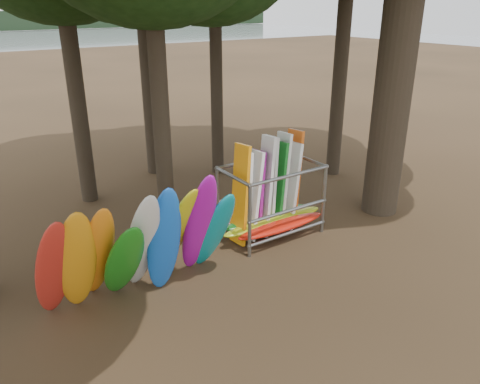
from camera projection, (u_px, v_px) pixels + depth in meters
ground at (273, 265)px, 11.35m from camera, size 120.00×120.00×0.00m
kayak_row at (142, 246)px, 9.60m from camera, size 4.31×2.13×2.99m
storage_rack at (270, 201)px, 12.60m from camera, size 3.23×1.51×2.73m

